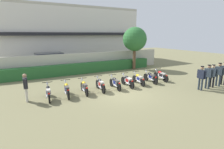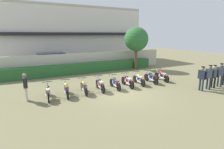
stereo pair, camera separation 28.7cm
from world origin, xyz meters
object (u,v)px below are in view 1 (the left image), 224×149
Objects in this scene: officer_4 at (224,72)px; motorcycle_in_row_0 at (48,92)px; motorcycle_in_row_3 at (100,84)px; motorcycle_in_row_1 at (67,89)px; motorcycle_in_row_5 at (127,81)px; officer_0 at (201,76)px; motorcycle_in_row_7 at (150,77)px; officer_3 at (219,72)px; officer_2 at (213,74)px; motorcycle_in_row_8 at (161,75)px; inspector_person at (26,85)px; motorcycle_in_row_6 at (139,79)px; tree_near_inspector at (135,39)px; motorcycle_in_row_4 at (115,83)px; parked_car at (51,62)px; officer_1 at (208,75)px; motorcycle_in_row_2 at (84,87)px.

motorcycle_in_row_0 is at bearing -28.11° from officer_4.
motorcycle_in_row_3 is 9.47m from officer_4.
motorcycle_in_row_1 is 1.01× the size of motorcycle_in_row_5.
officer_0 is (6.17, -3.19, 0.55)m from motorcycle_in_row_3.
officer_4 reaches higher than motorcycle_in_row_0.
officer_3 is at bearing -125.37° from motorcycle_in_row_7.
motorcycle_in_row_7 is (7.85, 0.05, 0.00)m from motorcycle_in_row_0.
officer_2 is (3.11, -3.13, 0.54)m from motorcycle_in_row_7.
motorcycle_in_row_8 is 4.66m from officer_4.
motorcycle_in_row_6 is at bearing -1.04° from inspector_person.
tree_near_inspector is at bearing 24.55° from inspector_person.
motorcycle_in_row_6 is 1.05× the size of officer_3.
officer_3 is at bearing -137.96° from motorcycle_in_row_8.
motorcycle_in_row_8 is at bearing -81.75° from motorcycle_in_row_6.
motorcycle_in_row_3 is 8.18m from officer_2.
motorcycle_in_row_8 is (3.43, 0.14, -0.01)m from motorcycle_in_row_5.
motorcycle_in_row_4 is (-5.45, -5.35, -2.81)m from tree_near_inspector.
parked_car is at bearing 16.75° from motorcycle_in_row_3.
officer_1 is (10.32, -3.17, 0.58)m from motorcycle_in_row_0.
officer_1 is 1.00× the size of officer_4.
motorcycle_in_row_7 is at bearing -82.51° from motorcycle_in_row_1.
officer_1 reaches higher than motorcycle_in_row_5.
officer_0 reaches higher than officer_2.
officer_0 is (10.75, -3.38, 0.03)m from inspector_person.
motorcycle_in_row_4 is 5.96m from officer_0.
motorcycle_in_row_4 is at bearing -35.62° from officer_4.
motorcycle_in_row_4 is 0.99× the size of motorcycle_in_row_7.
parked_car is 2.61× the size of officer_3.
motorcycle_in_row_5 is at bearing -84.82° from motorcycle_in_row_4.
parked_car reaches higher than motorcycle_in_row_0.
tree_near_inspector reaches higher than motorcycle_in_row_7.
motorcycle_in_row_3 is at bearing -26.78° from officer_0.
parked_car is at bearing -55.75° from officer_3.
motorcycle_in_row_8 is (7.25, -8.77, -0.49)m from parked_car.
motorcycle_in_row_6 is 1.06× the size of officer_4.
motorcycle_in_row_3 is at bearing -2.36° from inspector_person.
officer_1 is at bearing 5.01° from officer_2.
officer_4 is (5.64, -3.21, 0.60)m from motorcycle_in_row_6.
motorcycle_in_row_7 is 1.09× the size of officer_0.
motorcycle_in_row_1 is 1.01× the size of motorcycle_in_row_3.
officer_2 is (6.41, -3.06, 0.55)m from motorcycle_in_row_4.
tree_near_inspector reaches higher than motorcycle_in_row_8.
motorcycle_in_row_2 is 6.77m from motorcycle_in_row_8.
motorcycle_in_row_1 is at bearing -18.64° from officer_1.
motorcycle_in_row_1 is (-0.67, -8.88, -0.48)m from parked_car.
motorcycle_in_row_5 is (3.83, -8.91, -0.49)m from parked_car.
motorcycle_in_row_5 is at bearing -32.68° from officer_2.
motorcycle_in_row_2 is at bearing 92.60° from motorcycle_in_row_5.
motorcycle_in_row_2 is 2.29m from motorcycle_in_row_4.
motorcycle_in_row_4 is 7.13m from officer_2.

